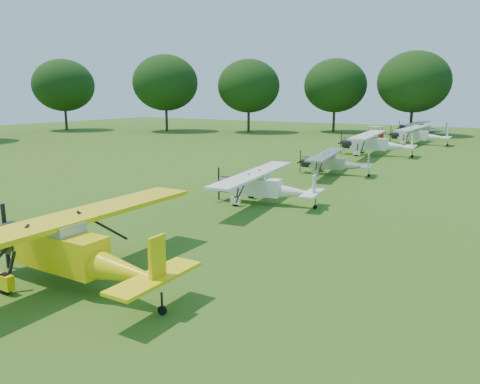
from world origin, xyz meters
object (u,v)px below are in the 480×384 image
(aircraft_6, at_px, (417,134))
(aircraft_3, at_px, (263,185))
(aircraft_2, at_px, (70,247))
(golf_cart, at_px, (375,135))
(aircraft_5, at_px, (375,142))
(aircraft_4, at_px, (333,161))
(aircraft_7, at_px, (421,128))

(aircraft_6, bearing_deg, aircraft_3, -90.20)
(aircraft_3, bearing_deg, aircraft_2, -95.96)
(aircraft_3, distance_m, golf_cart, 45.12)
(aircraft_3, bearing_deg, aircraft_5, 83.84)
(aircraft_3, height_order, aircraft_4, aircraft_3)
(aircraft_2, bearing_deg, aircraft_6, 89.12)
(aircraft_3, xyz_separation_m, aircraft_4, (-0.23, 11.86, -0.09))
(aircraft_4, xyz_separation_m, aircraft_7, (-0.80, 39.86, 0.28))
(aircraft_2, relative_size, aircraft_7, 1.05)
(aircraft_4, height_order, aircraft_6, aircraft_6)
(aircraft_2, height_order, aircraft_3, aircraft_2)
(aircraft_3, xyz_separation_m, aircraft_5, (-0.75, 25.46, 0.26))
(aircraft_6, height_order, aircraft_7, aircraft_6)
(aircraft_7, bearing_deg, aircraft_3, -87.22)
(aircraft_5, bearing_deg, aircraft_2, -93.93)
(aircraft_6, distance_m, aircraft_7, 12.49)
(aircraft_4, relative_size, golf_cart, 3.93)
(aircraft_3, relative_size, golf_cart, 4.27)
(aircraft_5, distance_m, aircraft_7, 26.26)
(aircraft_3, bearing_deg, aircraft_6, 80.98)
(aircraft_2, distance_m, golf_cart, 58.90)
(aircraft_2, height_order, golf_cart, aircraft_2)
(aircraft_4, distance_m, aircraft_7, 39.87)
(aircraft_3, height_order, aircraft_7, aircraft_7)
(aircraft_5, xyz_separation_m, aircraft_6, (1.55, 13.91, -0.06))
(aircraft_2, height_order, aircraft_5, aircraft_5)
(aircraft_7, bearing_deg, aircraft_2, -87.06)
(aircraft_5, bearing_deg, aircraft_3, -94.00)
(aircraft_2, bearing_deg, aircraft_3, 91.39)
(aircraft_3, xyz_separation_m, aircraft_7, (-1.03, 51.72, 0.19))
(aircraft_4, xyz_separation_m, golf_cart, (-5.84, 32.85, -0.47))
(aircraft_2, xyz_separation_m, aircraft_3, (-0.46, 13.82, -0.26))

